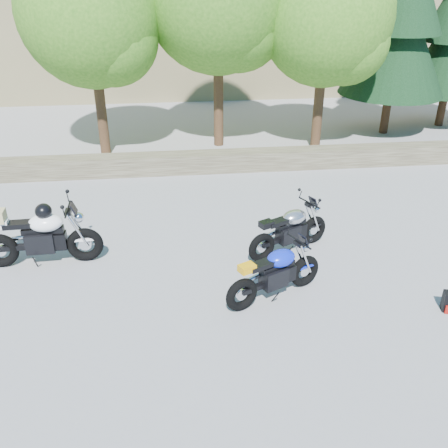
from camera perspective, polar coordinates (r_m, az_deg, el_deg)
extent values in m
plane|color=gray|center=(8.32, -0.59, -7.84)|extent=(90.00, 90.00, 0.00)
cube|color=#463E2F|center=(13.09, -3.15, 7.07)|extent=(22.00, 0.55, 0.50)
cylinder|color=#382314|center=(14.45, -13.97, 13.52)|extent=(0.28, 0.28, 3.02)
sphere|color=#306C18|center=(14.10, -15.08, 22.46)|extent=(3.67, 3.67, 3.67)
sphere|color=#306C18|center=(13.81, -12.72, 19.90)|extent=(2.38, 2.38, 2.38)
cylinder|color=#382314|center=(14.76, -0.64, 15.25)|extent=(0.28, 0.28, 3.36)
sphere|color=#306C18|center=(14.25, 1.61, 22.13)|extent=(2.64, 2.64, 2.64)
cylinder|color=#382314|center=(14.79, 10.81, 13.92)|extent=(0.28, 0.28, 2.91)
sphere|color=#306C18|center=(14.45, 11.62, 22.35)|extent=(3.54, 3.54, 3.54)
sphere|color=#306C18|center=(14.39, 13.75, 19.61)|extent=(2.29, 2.29, 2.29)
cylinder|color=#382314|center=(16.88, 18.23, 13.40)|extent=(0.26, 0.26, 2.16)
cone|color=black|center=(16.57, 19.18, 19.41)|extent=(3.17, 3.17, 3.24)
cylinder|color=#382314|center=(18.42, 23.86, 13.17)|extent=(0.26, 0.26, 1.92)
torus|color=black|center=(9.76, 10.21, -0.64)|extent=(0.56, 0.37, 0.56)
torus|color=black|center=(9.04, 4.32, -2.69)|extent=(0.56, 0.37, 0.56)
cylinder|color=silver|center=(9.76, 10.21, -0.64)|extent=(0.19, 0.12, 0.19)
cylinder|color=silver|center=(9.04, 4.32, -2.69)|extent=(0.19, 0.12, 0.19)
cube|color=black|center=(9.32, 7.34, -1.10)|extent=(0.49, 0.42, 0.31)
cube|color=black|center=(9.27, 7.70, 0.04)|extent=(0.61, 0.40, 0.09)
ellipsoid|color=#B7B7BC|center=(9.25, 8.03, 0.80)|extent=(0.60, 0.52, 0.26)
cube|color=black|center=(9.03, 6.18, 0.21)|extent=(0.47, 0.36, 0.08)
cube|color=black|center=(8.87, 4.87, -0.01)|extent=(0.30, 0.26, 0.11)
cylinder|color=black|center=(9.38, 9.73, 2.41)|extent=(0.28, 0.53, 0.03)
sphere|color=silver|center=(9.53, 10.29, 1.79)|extent=(0.16, 0.16, 0.16)
torus|color=black|center=(9.35, -15.58, -2.27)|extent=(0.66, 0.18, 0.65)
torus|color=black|center=(9.67, -24.23, -2.79)|extent=(0.66, 0.18, 0.65)
cylinder|color=silver|center=(9.35, -15.58, -2.27)|extent=(0.23, 0.05, 0.22)
cylinder|color=silver|center=(9.67, -24.23, -2.79)|extent=(0.23, 0.05, 0.22)
cube|color=black|center=(9.43, -20.22, -1.90)|extent=(0.50, 0.32, 0.37)
cube|color=black|center=(9.31, -20.01, -0.67)|extent=(0.72, 0.19, 0.10)
ellipsoid|color=white|center=(9.23, -19.72, 0.14)|extent=(0.60, 0.42, 0.31)
cube|color=black|center=(9.34, -22.41, -0.05)|extent=(0.52, 0.24, 0.09)
cube|color=white|center=(9.40, -24.25, 0.05)|extent=(0.29, 0.21, 0.13)
cylinder|color=black|center=(9.06, -17.43, 1.64)|extent=(0.05, 0.67, 0.03)
sphere|color=silver|center=(9.10, -16.27, 0.73)|extent=(0.18, 0.18, 0.18)
ellipsoid|color=black|center=(9.14, -19.94, 1.39)|extent=(0.30, 0.31, 0.27)
torus|color=black|center=(8.45, 9.19, -5.33)|extent=(0.57, 0.37, 0.56)
torus|color=black|center=(7.79, 2.03, -8.08)|extent=(0.57, 0.37, 0.56)
cylinder|color=silver|center=(8.45, 9.19, -5.33)|extent=(0.19, 0.11, 0.19)
cylinder|color=silver|center=(7.79, 2.03, -8.08)|extent=(0.19, 0.11, 0.19)
cube|color=black|center=(8.03, 5.70, -6.08)|extent=(0.49, 0.42, 0.32)
cube|color=black|center=(7.96, 6.12, -4.79)|extent=(0.61, 0.39, 0.09)
ellipsoid|color=#0D23CC|center=(7.93, 6.51, -3.91)|extent=(0.60, 0.52, 0.27)
cube|color=black|center=(7.73, 4.25, -4.72)|extent=(0.48, 0.36, 0.08)
cube|color=orange|center=(7.58, 2.64, -5.06)|extent=(0.30, 0.26, 0.11)
cylinder|color=black|center=(8.03, 8.56, -1.97)|extent=(0.27, 0.53, 0.03)
sphere|color=silver|center=(8.18, 9.25, -2.62)|extent=(0.16, 0.16, 0.16)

